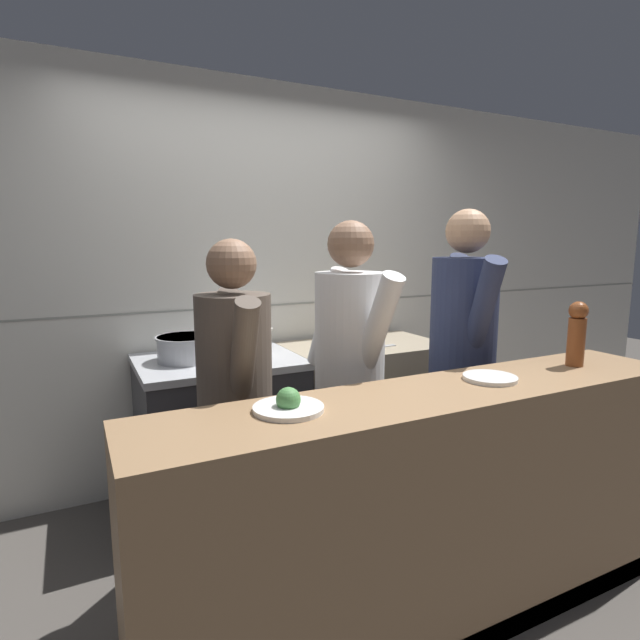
{
  "coord_description": "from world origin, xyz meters",
  "views": [
    {
      "loc": [
        -1.19,
        -1.75,
        1.58
      ],
      "look_at": [
        0.02,
        0.68,
        1.15
      ],
      "focal_mm": 28.0,
      "sensor_mm": 36.0,
      "label": 1
    }
  ],
  "objects_px": {
    "sauce_pot": "(248,341)",
    "plated_dish_main": "(288,405)",
    "chefs_knife": "(367,348)",
    "chef_sous": "(350,374)",
    "oven_range": "(220,433)",
    "chef_head_cook": "(235,403)",
    "pepper_mill": "(577,332)",
    "chef_line": "(462,354)",
    "stock_pot": "(186,347)",
    "plated_dish_appetiser": "(490,378)"
  },
  "relations": [
    {
      "from": "oven_range",
      "to": "sauce_pot",
      "type": "xyz_separation_m",
      "value": [
        0.17,
        -0.03,
        0.54
      ]
    },
    {
      "from": "stock_pot",
      "to": "chefs_knife",
      "type": "height_order",
      "value": "stock_pot"
    },
    {
      "from": "stock_pot",
      "to": "pepper_mill",
      "type": "height_order",
      "value": "pepper_mill"
    },
    {
      "from": "oven_range",
      "to": "stock_pot",
      "type": "xyz_separation_m",
      "value": [
        -0.18,
        0.02,
        0.53
      ]
    },
    {
      "from": "pepper_mill",
      "to": "chef_head_cook",
      "type": "bearing_deg",
      "value": 160.12
    },
    {
      "from": "oven_range",
      "to": "plated_dish_appetiser",
      "type": "relative_size",
      "value": 4.1
    },
    {
      "from": "sauce_pot",
      "to": "pepper_mill",
      "type": "distance_m",
      "value": 1.73
    },
    {
      "from": "chefs_knife",
      "to": "oven_range",
      "type": "bearing_deg",
      "value": 171.93
    },
    {
      "from": "chefs_knife",
      "to": "chef_head_cook",
      "type": "xyz_separation_m",
      "value": [
        -1.06,
        -0.62,
        -0.02
      ]
    },
    {
      "from": "chef_sous",
      "to": "chef_head_cook",
      "type": "bearing_deg",
      "value": 177.65
    },
    {
      "from": "chef_head_cook",
      "to": "chef_line",
      "type": "relative_size",
      "value": 0.91
    },
    {
      "from": "oven_range",
      "to": "sauce_pot",
      "type": "height_order",
      "value": "sauce_pot"
    },
    {
      "from": "chefs_knife",
      "to": "pepper_mill",
      "type": "distance_m",
      "value": 1.25
    },
    {
      "from": "plated_dish_main",
      "to": "pepper_mill",
      "type": "distance_m",
      "value": 1.45
    },
    {
      "from": "chef_sous",
      "to": "plated_dish_appetiser",
      "type": "bearing_deg",
      "value": -63.4
    },
    {
      "from": "chef_sous",
      "to": "plated_dish_main",
      "type": "bearing_deg",
      "value": -140.78
    },
    {
      "from": "oven_range",
      "to": "chef_sous",
      "type": "bearing_deg",
      "value": -57.42
    },
    {
      "from": "stock_pot",
      "to": "pepper_mill",
      "type": "relative_size",
      "value": 1.1
    },
    {
      "from": "sauce_pot",
      "to": "pepper_mill",
      "type": "height_order",
      "value": "pepper_mill"
    },
    {
      "from": "plated_dish_main",
      "to": "stock_pot",
      "type": "bearing_deg",
      "value": 93.57
    },
    {
      "from": "chefs_knife",
      "to": "chef_sous",
      "type": "bearing_deg",
      "value": -128.42
    },
    {
      "from": "plated_dish_main",
      "to": "plated_dish_appetiser",
      "type": "bearing_deg",
      "value": -1.44
    },
    {
      "from": "sauce_pot",
      "to": "chef_head_cook",
      "type": "height_order",
      "value": "chef_head_cook"
    },
    {
      "from": "sauce_pot",
      "to": "plated_dish_appetiser",
      "type": "relative_size",
      "value": 1.31
    },
    {
      "from": "oven_range",
      "to": "chef_line",
      "type": "xyz_separation_m",
      "value": [
        1.15,
        -0.75,
        0.52
      ]
    },
    {
      "from": "oven_range",
      "to": "chef_head_cook",
      "type": "xyz_separation_m",
      "value": [
        -0.13,
        -0.75,
        0.43
      ]
    },
    {
      "from": "chef_line",
      "to": "stock_pot",
      "type": "bearing_deg",
      "value": 168.88
    },
    {
      "from": "stock_pot",
      "to": "chef_line",
      "type": "relative_size",
      "value": 0.19
    },
    {
      "from": "oven_range",
      "to": "plated_dish_appetiser",
      "type": "distance_m",
      "value": 1.62
    },
    {
      "from": "pepper_mill",
      "to": "chef_sous",
      "type": "xyz_separation_m",
      "value": [
        -0.88,
        0.56,
        -0.23
      ]
    },
    {
      "from": "chef_line",
      "to": "sauce_pot",
      "type": "bearing_deg",
      "value": 162.6
    },
    {
      "from": "plated_dish_appetiser",
      "to": "stock_pot",
      "type": "bearing_deg",
      "value": 126.96
    },
    {
      "from": "stock_pot",
      "to": "chef_head_cook",
      "type": "relative_size",
      "value": 0.21
    },
    {
      "from": "oven_range",
      "to": "chef_head_cook",
      "type": "bearing_deg",
      "value": -99.65
    },
    {
      "from": "oven_range",
      "to": "pepper_mill",
      "type": "distance_m",
      "value": 1.99
    },
    {
      "from": "chefs_knife",
      "to": "plated_dish_main",
      "type": "distance_m",
      "value": 1.54
    },
    {
      "from": "oven_range",
      "to": "pepper_mill",
      "type": "height_order",
      "value": "pepper_mill"
    },
    {
      "from": "oven_range",
      "to": "chef_sous",
      "type": "height_order",
      "value": "chef_sous"
    },
    {
      "from": "sauce_pot",
      "to": "chefs_knife",
      "type": "height_order",
      "value": "sauce_pot"
    },
    {
      "from": "plated_dish_main",
      "to": "chef_line",
      "type": "bearing_deg",
      "value": 22.45
    },
    {
      "from": "chefs_knife",
      "to": "chef_sous",
      "type": "height_order",
      "value": "chef_sous"
    },
    {
      "from": "chefs_knife",
      "to": "chef_head_cook",
      "type": "distance_m",
      "value": 1.23
    },
    {
      "from": "chef_head_cook",
      "to": "stock_pot",
      "type": "bearing_deg",
      "value": 99.38
    },
    {
      "from": "sauce_pot",
      "to": "plated_dish_main",
      "type": "relative_size",
      "value": 1.19
    },
    {
      "from": "plated_dish_appetiser",
      "to": "chef_line",
      "type": "height_order",
      "value": "chef_line"
    },
    {
      "from": "stock_pot",
      "to": "sauce_pot",
      "type": "height_order",
      "value": "sauce_pot"
    },
    {
      "from": "stock_pot",
      "to": "chef_line",
      "type": "height_order",
      "value": "chef_line"
    },
    {
      "from": "chefs_knife",
      "to": "chef_sous",
      "type": "distance_m",
      "value": 0.76
    },
    {
      "from": "chefs_knife",
      "to": "pepper_mill",
      "type": "xyz_separation_m",
      "value": [
        0.41,
        -1.15,
        0.26
      ]
    },
    {
      "from": "sauce_pot",
      "to": "plated_dish_appetiser",
      "type": "xyz_separation_m",
      "value": [
        0.64,
        -1.26,
        0.02
      ]
    }
  ]
}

